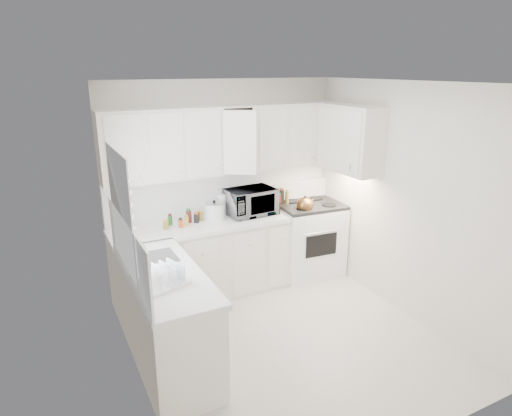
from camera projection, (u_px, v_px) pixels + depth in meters
floor at (286, 339)px, 4.67m from camera, size 3.20×3.20×0.00m
ceiling at (292, 83)px, 3.88m from camera, size 3.20×3.20×0.00m
wall_back at (224, 185)px, 5.63m from camera, size 3.00×0.00×3.00m
wall_front at (414, 296)px, 2.91m from camera, size 3.00×0.00×3.00m
wall_left at (131, 250)px, 3.63m from camera, size 0.00×3.20×3.20m
wall_right at (405, 202)px, 4.92m from camera, size 0.00×3.20×3.20m
window_blinds at (122, 209)px, 3.86m from camera, size 0.06×0.96×1.06m
lower_cabinets_back at (206, 261)px, 5.47m from camera, size 2.22×0.60×0.90m
lower_cabinets_left at (166, 321)px, 4.18m from camera, size 0.60×1.60×0.90m
countertop_back at (205, 225)px, 5.32m from camera, size 2.24×0.64×0.05m
countertop_left at (164, 275)px, 4.04m from camera, size 0.64×1.62×0.05m
backsplash_back at (224, 191)px, 5.65m from camera, size 2.98×0.02×0.55m
backsplash_left at (128, 250)px, 3.82m from camera, size 0.02×1.60×0.55m
upper_cabinets_back at (229, 172)px, 5.43m from camera, size 3.00×0.33×0.80m
upper_cabinets_right at (348, 171)px, 5.48m from camera, size 0.33×0.90×0.80m
sink at (153, 247)px, 4.30m from camera, size 0.42×0.38×0.30m
stove at (309, 229)px, 6.01m from camera, size 0.88×0.74×1.27m
tea_kettle at (305, 204)px, 5.67m from camera, size 0.28×0.24×0.24m
frying_pan at (314, 201)px, 6.13m from camera, size 0.30×0.47×0.04m
microwave at (251, 199)px, 5.56m from camera, size 0.62×0.37×0.40m
rice_cooker at (214, 210)px, 5.40m from camera, size 0.28×0.28×0.24m
paper_towel at (223, 204)px, 5.58m from camera, size 0.12×0.12×0.27m
utensil_crock at (276, 201)px, 5.59m from camera, size 0.12×0.12×0.35m
dish_rack at (164, 274)px, 3.76m from camera, size 0.45×0.39×0.21m
spice_left_0 at (164, 220)px, 5.20m from camera, size 0.06×0.06×0.13m
spice_left_1 at (172, 222)px, 5.16m from camera, size 0.06×0.06×0.13m
spice_left_2 at (176, 219)px, 5.27m from camera, size 0.06×0.06×0.13m
spice_left_3 at (185, 220)px, 5.22m from camera, size 0.06×0.06×0.13m
spice_left_4 at (188, 217)px, 5.33m from camera, size 0.06×0.06×0.13m
spice_left_5 at (197, 218)px, 5.29m from camera, size 0.06×0.06×0.13m
spice_left_6 at (200, 215)px, 5.39m from camera, size 0.06×0.06×0.13m
sauce_right_0 at (269, 201)px, 5.84m from camera, size 0.06×0.06×0.19m
sauce_right_1 at (275, 202)px, 5.81m from camera, size 0.06×0.06×0.19m
sauce_right_2 at (277, 200)px, 5.89m from camera, size 0.06×0.06×0.19m
sauce_right_3 at (282, 201)px, 5.86m from camera, size 0.06×0.06×0.19m
sauce_right_4 at (284, 199)px, 5.94m from camera, size 0.06×0.06×0.19m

